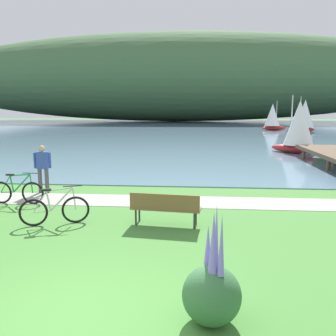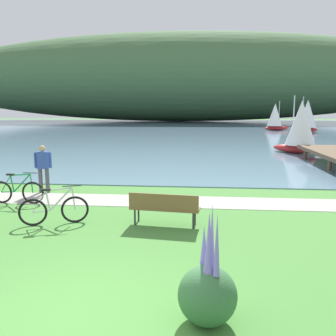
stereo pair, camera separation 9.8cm
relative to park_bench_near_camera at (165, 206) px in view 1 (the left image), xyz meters
name	(u,v)px [view 1 (the left image)]	position (x,y,z in m)	size (l,w,h in m)	color
ground_plane	(74,319)	(-0.95, -4.20, -0.52)	(200.00, 200.00, 0.00)	#478438
bay_water	(186,128)	(-0.95, 44.57, -0.50)	(180.00, 80.00, 0.04)	#6B8EA8
distant_hillside	(175,78)	(-4.46, 74.27, 9.39)	(119.77, 28.00, 19.74)	#42663D
shoreline_path	(143,201)	(-0.95, 2.42, -0.52)	(60.00, 1.50, 0.01)	#A39E93
park_bench_near_camera	(165,206)	(0.00, 0.00, 0.00)	(1.84, 0.68, 0.88)	brown
bicycle_leaning_near_bench	(55,210)	(-2.88, -0.13, -0.12)	(1.68, 0.66, 1.01)	black
bicycle_beside_path	(17,192)	(-4.89, 1.75, -0.12)	(1.77, 0.10, 1.01)	black
person_at_shoreline	(43,166)	(-4.69, 3.28, 0.46)	(0.60, 0.27, 1.71)	#4C4C51
echium_bush_closest_to_camera	(212,292)	(1.02, -4.12, -0.05)	(0.84, 0.84, 1.74)	#386B3D
sailboat_nearest_to_shore	(273,116)	(11.08, 41.17, 1.38)	(3.48, 2.32, 3.96)	#B22323
sailboat_mid_bay	(298,126)	(7.45, 15.35, 1.32)	(3.09, 3.00, 3.82)	#B22323
sailboat_toward_hillside	(304,116)	(13.91, 36.42, 1.58)	(3.87, 2.73, 4.38)	#B22323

